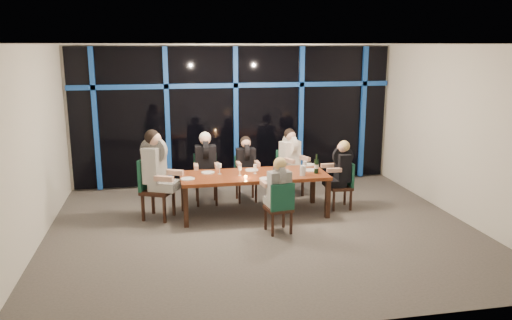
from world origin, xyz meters
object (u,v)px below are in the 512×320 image
object	(u,v)px
chair_far_mid	(245,176)
diner_end_right	(341,164)
diner_far_mid	(246,159)
water_pitcher	(303,171)
chair_near_mid	(280,205)
diner_far_left	(206,158)
diner_far_right	(291,153)
diner_near_mid	(279,183)
chair_end_left	(153,185)
wine_bottle	(316,166)
chair_far_left	(206,176)
diner_end_left	(156,162)
chair_end_right	(344,183)
chair_far_right	(288,170)
dining_table	(254,178)

from	to	relation	value
chair_far_mid	diner_end_right	xyz separation A→B (m)	(1.64, -0.86, 0.35)
diner_far_mid	water_pitcher	xyz separation A→B (m)	(0.82, -1.09, 0.00)
chair_near_mid	diner_far_left	distance (m)	2.12
diner_far_mid	diner_far_right	xyz separation A→B (m)	(0.94, 0.17, 0.06)
diner_near_mid	chair_end_left	bearing A→B (deg)	-37.10
diner_far_left	wine_bottle	distance (m)	2.12
chair_far_left	diner_far_left	world-z (taller)	diner_far_left
chair_near_mid	water_pitcher	world-z (taller)	water_pitcher
chair_end_left	diner_end_left	size ratio (longest dim) A/B	1.03
chair_far_mid	wine_bottle	distance (m)	1.59
diner_end_left	diner_end_right	xyz separation A→B (m)	(3.33, -0.07, -0.19)
diner_far_left	diner_far_right	distance (m)	1.74
chair_far_left	diner_end_left	bearing A→B (deg)	-138.51
chair_near_mid	diner_near_mid	bearing A→B (deg)	-90.00
diner_near_mid	diner_far_mid	bearing A→B (deg)	-91.34
diner_far_mid	diner_end_right	bearing A→B (deg)	-26.39
chair_end_right	chair_far_right	bearing A→B (deg)	-140.68
chair_far_right	diner_far_left	world-z (taller)	diner_far_left
dining_table	water_pitcher	distance (m)	0.88
dining_table	chair_end_left	size ratio (longest dim) A/B	2.41
chair_near_mid	diner_far_right	xyz separation A→B (m)	(0.71, 2.01, 0.41)
chair_end_left	diner_far_left	size ratio (longest dim) A/B	1.17
chair_end_right	diner_far_left	size ratio (longest dim) A/B	0.95
diner_far_mid	diner_end_right	xyz separation A→B (m)	(1.64, -0.79, 0.01)
chair_far_mid	diner_end_left	world-z (taller)	diner_end_left
chair_far_right	chair_end_right	bearing A→B (deg)	-75.03
chair_near_mid	diner_far_right	distance (m)	2.17
chair_end_left	chair_far_right	bearing A→B (deg)	-46.19
chair_far_mid	diner_end_left	distance (m)	1.95
dining_table	diner_end_left	bearing A→B (deg)	176.59
chair_far_mid	diner_near_mid	xyz separation A→B (m)	(0.22, -1.85, 0.34)
chair_far_mid	chair_end_left	bearing A→B (deg)	-157.58
chair_far_mid	diner_far_mid	bearing A→B (deg)	-90.00
chair_near_mid	wine_bottle	world-z (taller)	wine_bottle
dining_table	chair_near_mid	world-z (taller)	chair_near_mid
dining_table	chair_near_mid	bearing A→B (deg)	-77.04
chair_far_left	chair_far_right	size ratio (longest dim) A/B	1.01
chair_end_left	chair_far_mid	bearing A→B (deg)	-42.11
chair_far_right	diner_far_right	bearing A→B (deg)	-90.00
chair_far_left	diner_near_mid	bearing A→B (deg)	-59.70
diner_end_right	diner_near_mid	size ratio (longest dim) A/B	1.02
diner_far_right	diner_end_right	bearing A→B (deg)	-76.82
dining_table	diner_end_left	world-z (taller)	diner_end_left
chair_far_mid	water_pitcher	size ratio (longest dim) A/B	4.94
chair_far_left	diner_end_right	xyz separation A→B (m)	(2.42, -0.84, 0.31)
chair_end_right	water_pitcher	distance (m)	1.00
chair_end_left	diner_end_left	xyz separation A→B (m)	(0.08, -0.04, 0.43)
chair_far_mid	water_pitcher	bearing A→B (deg)	-55.38
chair_end_right	diner_near_mid	bearing A→B (deg)	-55.12
dining_table	chair_far_mid	world-z (taller)	chair_far_mid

